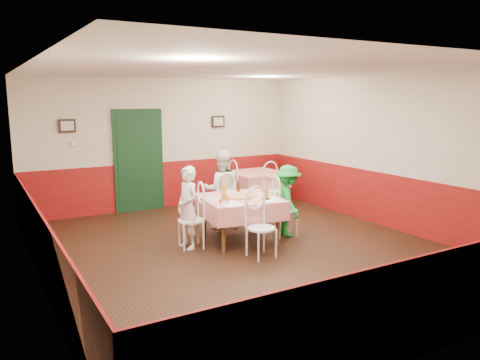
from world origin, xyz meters
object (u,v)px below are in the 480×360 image
pizza (240,197)px  diner_far (221,190)px  chair_right (285,211)px  diner_left (188,208)px  main_table (240,220)px  chair_far (222,205)px  chair_left (191,220)px  glass_a (224,198)px  chair_near (261,228)px  glass_c (224,189)px  chair_second_a (226,189)px  glass_b (266,194)px  diner_right (288,201)px  beer_bottle (238,187)px  chair_second_b (275,191)px  wallet (266,199)px  second_table (256,189)px

pizza → diner_far: 0.92m
chair_right → diner_left: bearing=96.7°
main_table → pizza: size_ratio=2.87×
chair_far → diner_far: bearing=-93.8°
chair_left → glass_a: (0.43, -0.33, 0.39)m
chair_near → main_table: bearing=80.3°
main_table → chair_left: size_ratio=1.36×
diner_left → pizza: bearing=74.6°
main_table → glass_c: size_ratio=8.48×
main_table → chair_second_a: 2.32m
chair_far → chair_near: bearing=86.2°
glass_b → diner_right: 0.61m
beer_bottle → diner_left: (-1.07, -0.26, -0.20)m
chair_right → chair_second_b: (0.80, 1.50, 0.00)m
chair_left → chair_second_b: bearing=126.5°
glass_a → diner_far: bearing=64.5°
chair_second_b → diner_far: (-1.52, -0.50, 0.27)m
chair_second_b → glass_a: size_ratio=5.97×
beer_bottle → diner_far: 0.54m
main_table → diner_right: 0.93m
chair_far → diner_far: size_ratio=0.62×
chair_second_b → glass_c: 2.02m
pizza → beer_bottle: 0.45m
main_table → diner_far: 0.97m
beer_bottle → glass_b: bearing=-76.3°
chair_second_b → glass_c: bearing=-152.4°
glass_c → beer_bottle: size_ratio=0.71×
chair_left → pizza: chair_left is taller
diner_far → glass_b: bearing=119.7°
main_table → diner_left: size_ratio=0.92×
chair_left → chair_right: 1.70m
glass_b → beer_bottle: size_ratio=0.75×
glass_a → diner_left: size_ratio=0.11×
main_table → glass_a: bearing=-151.7°
diner_left → chair_right: bearing=76.1°
glass_b → wallet: 0.13m
wallet → diner_right: bearing=29.3°
chair_near → pizza: 0.89m
chair_second_a → glass_b: glass_b is taller
pizza → diner_far: diner_far is taller
pizza → diner_right: size_ratio=0.34×
beer_bottle → chair_second_b: bearing=34.6°
chair_second_a → beer_bottle: size_ratio=4.45×
chair_second_b → pizza: chair_second_b is taller
glass_b → glass_c: bearing=121.8°
chair_far → chair_second_b: 1.62m
second_table → chair_far: (-1.53, -1.29, 0.08)m
chair_left → beer_bottle: 1.13m
chair_left → glass_b: glass_b is taller
second_table → diner_right: bearing=-108.4°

